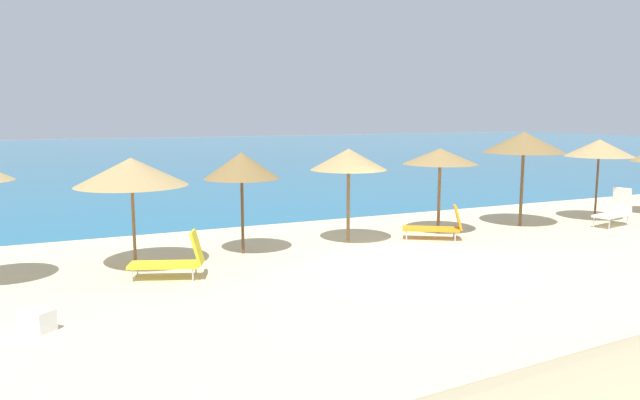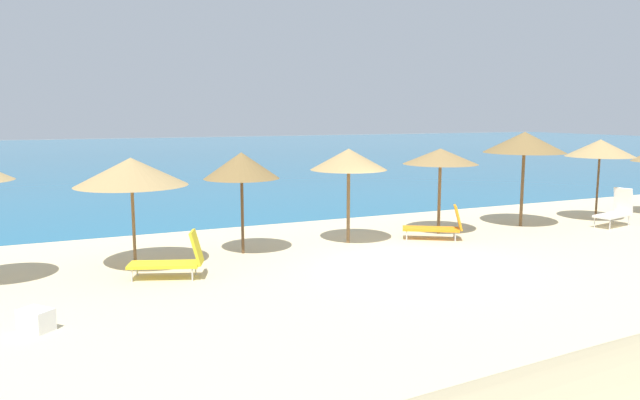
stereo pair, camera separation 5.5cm
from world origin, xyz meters
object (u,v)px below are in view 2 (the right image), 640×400
(beach_umbrella_3, at_px, (131,172))
(beach_umbrella_7, at_px, (525,142))
(beach_umbrella_4, at_px, (241,166))
(beach_umbrella_5, at_px, (349,160))
(lounge_chair_0, at_px, (616,210))
(cooler_box, at_px, (36,320))
(lounge_chair_1, at_px, (438,226))
(lounge_chair_3, at_px, (174,260))
(beach_umbrella_6, at_px, (440,157))
(beach_umbrella_8, at_px, (600,148))

(beach_umbrella_3, height_order, beach_umbrella_7, beach_umbrella_7)
(beach_umbrella_4, bearing_deg, beach_umbrella_5, -0.02)
(lounge_chair_0, distance_m, cooler_box, 16.92)
(beach_umbrella_5, relative_size, cooler_box, 4.88)
(lounge_chair_1, xyz_separation_m, cooler_box, (-10.31, -3.20, -0.21))
(lounge_chair_3, relative_size, cooler_box, 3.14)
(beach_umbrella_6, bearing_deg, lounge_chair_1, -126.61)
(beach_umbrella_3, distance_m, lounge_chair_1, 8.50)
(beach_umbrella_6, xyz_separation_m, lounge_chair_0, (5.88, -1.34, -1.81))
(beach_umbrella_3, height_order, beach_umbrella_5, beach_umbrella_5)
(beach_umbrella_4, distance_m, beach_umbrella_7, 9.22)
(beach_umbrella_4, height_order, lounge_chair_1, beach_umbrella_4)
(beach_umbrella_6, bearing_deg, beach_umbrella_4, -179.59)
(beach_umbrella_4, height_order, beach_umbrella_6, beach_umbrella_4)
(beach_umbrella_7, bearing_deg, beach_umbrella_3, -178.55)
(beach_umbrella_7, bearing_deg, lounge_chair_3, -172.03)
(lounge_chair_1, distance_m, cooler_box, 10.80)
(beach_umbrella_3, xyz_separation_m, beach_umbrella_8, (14.92, 0.01, 0.19))
(beach_umbrella_8, relative_size, lounge_chair_0, 1.81)
(beach_umbrella_7, bearing_deg, lounge_chair_1, -170.49)
(beach_umbrella_6, relative_size, beach_umbrella_8, 0.94)
(beach_umbrella_4, height_order, cooler_box, beach_umbrella_4)
(beach_umbrella_5, height_order, beach_umbrella_7, beach_umbrella_7)
(beach_umbrella_4, distance_m, beach_umbrella_8, 12.21)
(lounge_chair_1, xyz_separation_m, lounge_chair_3, (-7.64, -0.97, 0.02))
(beach_umbrella_8, xyz_separation_m, lounge_chair_0, (-0.22, -0.95, -1.93))
(lounge_chair_0, bearing_deg, beach_umbrella_4, 71.88)
(beach_umbrella_3, relative_size, beach_umbrella_5, 0.98)
(beach_umbrella_3, xyz_separation_m, beach_umbrella_7, (11.92, 0.30, 0.42))
(beach_umbrella_5, xyz_separation_m, beach_umbrella_6, (3.07, 0.04, -0.01))
(beach_umbrella_4, bearing_deg, beach_umbrella_7, -0.38)
(beach_umbrella_6, bearing_deg, lounge_chair_0, -12.88)
(beach_umbrella_3, xyz_separation_m, lounge_chair_0, (14.70, -0.94, -1.75))
(cooler_box, bearing_deg, beach_umbrella_7, 15.28)
(beach_umbrella_7, bearing_deg, beach_umbrella_5, 179.44)
(lounge_chair_1, height_order, cooler_box, lounge_chair_1)
(beach_umbrella_8, relative_size, lounge_chair_3, 1.62)
(beach_umbrella_3, distance_m, beach_umbrella_6, 8.83)
(beach_umbrella_4, height_order, beach_umbrella_8, beach_umbrella_8)
(beach_umbrella_6, relative_size, beach_umbrella_7, 0.85)
(beach_umbrella_5, height_order, lounge_chair_3, beach_umbrella_5)
(lounge_chair_3, bearing_deg, lounge_chair_1, -62.13)
(beach_umbrella_6, relative_size, lounge_chair_0, 1.69)
(beach_umbrella_3, bearing_deg, cooler_box, -119.97)
(beach_umbrella_7, relative_size, cooler_box, 5.59)
(beach_umbrella_8, distance_m, lounge_chair_1, 6.94)
(beach_umbrella_3, relative_size, cooler_box, 4.79)
(beach_umbrella_5, bearing_deg, cooler_box, -153.54)
(beach_umbrella_5, bearing_deg, beach_umbrella_7, -0.56)
(beach_umbrella_6, height_order, beach_umbrella_7, beach_umbrella_7)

